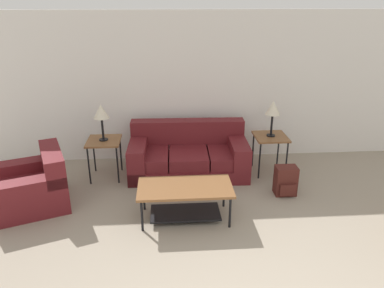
{
  "coord_description": "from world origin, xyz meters",
  "views": [
    {
      "loc": [
        -0.67,
        -1.81,
        2.8
      ],
      "look_at": [
        -0.3,
        3.22,
        0.8
      ],
      "focal_mm": 35.0,
      "sensor_mm": 36.0,
      "label": 1
    }
  ],
  "objects_px": {
    "armchair": "(32,187)",
    "table_lamp_left": "(101,113)",
    "side_table_left": "(104,144)",
    "backpack": "(286,181)",
    "couch": "(188,156)",
    "table_lamp_right": "(273,109)",
    "side_table_right": "(270,140)",
    "coffee_table": "(185,195)"
  },
  "relations": [
    {
      "from": "side_table_left",
      "to": "backpack",
      "type": "bearing_deg",
      "value": -15.85
    },
    {
      "from": "table_lamp_right",
      "to": "couch",
      "type": "bearing_deg",
      "value": 176.05
    },
    {
      "from": "armchair",
      "to": "coffee_table",
      "type": "relative_size",
      "value": 1.01
    },
    {
      "from": "table_lamp_left",
      "to": "couch",
      "type": "bearing_deg",
      "value": 3.94
    },
    {
      "from": "armchair",
      "to": "backpack",
      "type": "height_order",
      "value": "armchair"
    },
    {
      "from": "couch",
      "to": "backpack",
      "type": "height_order",
      "value": "couch"
    },
    {
      "from": "side_table_right",
      "to": "backpack",
      "type": "distance_m",
      "value": 0.87
    },
    {
      "from": "couch",
      "to": "coffee_table",
      "type": "bearing_deg",
      "value": -95.21
    },
    {
      "from": "couch",
      "to": "coffee_table",
      "type": "distance_m",
      "value": 1.44
    },
    {
      "from": "backpack",
      "to": "couch",
      "type": "bearing_deg",
      "value": 147.97
    },
    {
      "from": "armchair",
      "to": "table_lamp_left",
      "type": "bearing_deg",
      "value": 42.64
    },
    {
      "from": "side_table_left",
      "to": "side_table_right",
      "type": "distance_m",
      "value": 2.72
    },
    {
      "from": "armchair",
      "to": "table_lamp_right",
      "type": "distance_m",
      "value": 3.82
    },
    {
      "from": "coffee_table",
      "to": "table_lamp_left",
      "type": "relative_size",
      "value": 2.1
    },
    {
      "from": "coffee_table",
      "to": "side_table_left",
      "type": "relative_size",
      "value": 1.91
    },
    {
      "from": "couch",
      "to": "table_lamp_left",
      "type": "bearing_deg",
      "value": -176.06
    },
    {
      "from": "table_lamp_right",
      "to": "table_lamp_left",
      "type": "bearing_deg",
      "value": 180.0
    },
    {
      "from": "side_table_left",
      "to": "table_lamp_left",
      "type": "distance_m",
      "value": 0.53
    },
    {
      "from": "armchair",
      "to": "coffee_table",
      "type": "distance_m",
      "value": 2.2
    },
    {
      "from": "table_lamp_left",
      "to": "backpack",
      "type": "relative_size",
      "value": 1.32
    },
    {
      "from": "armchair",
      "to": "side_table_left",
      "type": "relative_size",
      "value": 1.93
    },
    {
      "from": "side_table_right",
      "to": "table_lamp_right",
      "type": "relative_size",
      "value": 1.1
    },
    {
      "from": "couch",
      "to": "backpack",
      "type": "distance_m",
      "value": 1.66
    },
    {
      "from": "couch",
      "to": "backpack",
      "type": "xyz_separation_m",
      "value": [
        1.41,
        -0.88,
        -0.07
      ]
    },
    {
      "from": "table_lamp_left",
      "to": "backpack",
      "type": "height_order",
      "value": "table_lamp_left"
    },
    {
      "from": "side_table_right",
      "to": "table_lamp_left",
      "type": "height_order",
      "value": "table_lamp_left"
    },
    {
      "from": "table_lamp_left",
      "to": "side_table_left",
      "type": "bearing_deg",
      "value": 116.57
    },
    {
      "from": "coffee_table",
      "to": "side_table_left",
      "type": "distance_m",
      "value": 1.83
    },
    {
      "from": "side_table_right",
      "to": "backpack",
      "type": "xyz_separation_m",
      "value": [
        0.05,
        -0.79,
        -0.36
      ]
    },
    {
      "from": "armchair",
      "to": "side_table_left",
      "type": "height_order",
      "value": "armchair"
    },
    {
      "from": "table_lamp_left",
      "to": "armchair",
      "type": "bearing_deg",
      "value": -137.36
    },
    {
      "from": "couch",
      "to": "table_lamp_left",
      "type": "distance_m",
      "value": 1.59
    },
    {
      "from": "armchair",
      "to": "table_lamp_left",
      "type": "xyz_separation_m",
      "value": [
        0.91,
        0.84,
        0.83
      ]
    },
    {
      "from": "armchair",
      "to": "coffee_table",
      "type": "xyz_separation_m",
      "value": [
        2.14,
        -0.5,
        0.07
      ]
    },
    {
      "from": "side_table_right",
      "to": "table_lamp_left",
      "type": "xyz_separation_m",
      "value": [
        -2.72,
        -0.0,
        0.53
      ]
    },
    {
      "from": "armchair",
      "to": "backpack",
      "type": "xyz_separation_m",
      "value": [
        3.68,
        0.05,
        -0.06
      ]
    },
    {
      "from": "side_table_right",
      "to": "table_lamp_left",
      "type": "bearing_deg",
      "value": -180.0
    },
    {
      "from": "coffee_table",
      "to": "table_lamp_right",
      "type": "xyz_separation_m",
      "value": [
        1.49,
        1.33,
        0.76
      ]
    },
    {
      "from": "armchair",
      "to": "side_table_right",
      "type": "xyz_separation_m",
      "value": [
        3.63,
        0.84,
        0.3
      ]
    },
    {
      "from": "table_lamp_left",
      "to": "table_lamp_right",
      "type": "height_order",
      "value": "same"
    },
    {
      "from": "side_table_right",
      "to": "table_lamp_right",
      "type": "xyz_separation_m",
      "value": [
        0.0,
        -0.0,
        0.53
      ]
    },
    {
      "from": "coffee_table",
      "to": "backpack",
      "type": "relative_size",
      "value": 2.77
    }
  ]
}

